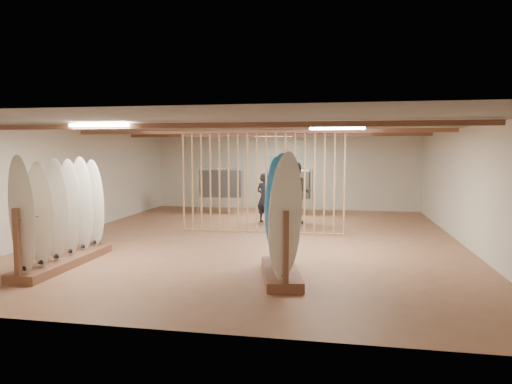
% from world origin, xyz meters
% --- Properties ---
extents(floor, '(12.00, 12.00, 0.00)m').
position_xyz_m(floor, '(0.00, 0.00, 0.00)').
color(floor, '#9F6B4C').
rests_on(floor, ground).
extents(ceiling, '(12.00, 12.00, 0.00)m').
position_xyz_m(ceiling, '(0.00, 0.00, 2.80)').
color(ceiling, gray).
rests_on(ceiling, ground).
extents(wall_back, '(12.00, 0.00, 12.00)m').
position_xyz_m(wall_back, '(0.00, 6.00, 1.40)').
color(wall_back, beige).
rests_on(wall_back, ground).
extents(wall_front, '(12.00, 0.00, 12.00)m').
position_xyz_m(wall_front, '(0.00, -6.00, 1.40)').
color(wall_front, beige).
rests_on(wall_front, ground).
extents(wall_left, '(0.00, 12.00, 12.00)m').
position_xyz_m(wall_left, '(-5.00, 0.00, 1.40)').
color(wall_left, beige).
rests_on(wall_left, ground).
extents(wall_right, '(0.00, 12.00, 12.00)m').
position_xyz_m(wall_right, '(5.00, 0.00, 1.40)').
color(wall_right, beige).
rests_on(wall_right, ground).
extents(ceiling_slats, '(9.50, 6.12, 0.10)m').
position_xyz_m(ceiling_slats, '(0.00, 0.00, 2.72)').
color(ceiling_slats, brown).
rests_on(ceiling_slats, ground).
extents(light_panels, '(1.20, 0.35, 0.06)m').
position_xyz_m(light_panels, '(0.00, 0.00, 2.74)').
color(light_panels, white).
rests_on(light_panels, ground).
extents(bamboo_partition, '(4.45, 0.05, 2.78)m').
position_xyz_m(bamboo_partition, '(0.00, 0.80, 1.40)').
color(bamboo_partition, tan).
rests_on(bamboo_partition, ground).
extents(poster, '(1.40, 0.03, 0.90)m').
position_xyz_m(poster, '(0.00, 5.98, 1.60)').
color(poster, '#3683BF').
rests_on(poster, ground).
extents(rack_left, '(0.60, 2.68, 2.16)m').
position_xyz_m(rack_left, '(-3.22, -3.32, 0.74)').
color(rack_left, brown).
rests_on(rack_left, floor).
extents(rack_right, '(0.99, 1.97, 2.19)m').
position_xyz_m(rack_right, '(1.07, -3.38, 0.74)').
color(rack_right, brown).
rests_on(rack_right, floor).
extents(clothing_rack_a, '(1.53, 0.54, 1.65)m').
position_xyz_m(clothing_rack_a, '(-2.03, 4.18, 1.07)').
color(clothing_rack_a, silver).
rests_on(clothing_rack_a, floor).
extents(clothing_rack_b, '(1.49, 0.50, 1.61)m').
position_xyz_m(clothing_rack_b, '(0.39, 4.40, 1.04)').
color(clothing_rack_b, silver).
rests_on(clothing_rack_b, floor).
extents(shopper_a, '(0.76, 0.66, 1.75)m').
position_xyz_m(shopper_a, '(-0.21, 2.60, 0.88)').
color(shopper_a, black).
rests_on(shopper_a, floor).
extents(shopper_b, '(1.06, 0.84, 2.14)m').
position_xyz_m(shopper_b, '(0.79, 2.60, 1.07)').
color(shopper_b, '#3C362E').
rests_on(shopper_b, floor).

